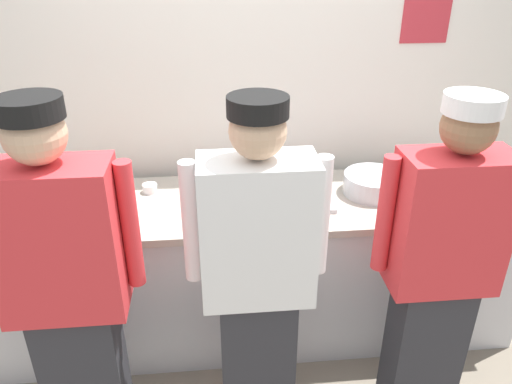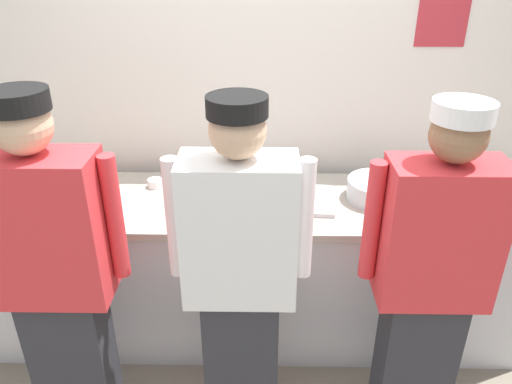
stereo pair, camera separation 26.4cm
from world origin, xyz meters
name	(u,v)px [view 1 (the left image)]	position (x,y,z in m)	size (l,w,h in m)	color
ground_plane	(254,373)	(0.00, 0.00, 0.00)	(9.00, 9.00, 0.00)	slate
wall_back	(240,97)	(0.00, 0.86, 1.33)	(4.88, 0.11, 2.65)	silver
prep_counter	(248,268)	(0.00, 0.38, 0.45)	(3.11, 0.71, 0.89)	silver
chef_near_left	(68,288)	(-0.78, -0.33, 0.91)	(0.61, 0.24, 1.70)	#2D2D33
chef_center	(257,276)	(-0.01, -0.30, 0.89)	(0.60, 0.24, 1.67)	#2D2D33
chef_far_right	(440,266)	(0.79, -0.29, 0.88)	(0.60, 0.24, 1.65)	#2D2D33
plate_stack_front	(455,182)	(1.19, 0.43, 0.92)	(0.24, 0.24, 0.06)	white
mixing_bowl_steel	(374,184)	(0.71, 0.40, 0.95)	(0.34, 0.34, 0.11)	#B7BABF
sheet_tray	(284,198)	(0.20, 0.37, 0.90)	(0.52, 0.34, 0.02)	#B7BABF
squeeze_bottle_primary	(74,183)	(-0.93, 0.48, 0.99)	(0.06, 0.06, 0.21)	orange
ramekin_yellow_sauce	(458,205)	(1.10, 0.18, 0.91)	(0.09, 0.09, 0.04)	white
ramekin_red_sauce	(0,221)	(-1.24, 0.24, 0.92)	(0.10, 0.10, 0.05)	white
ramekin_green_sauce	(150,188)	(-0.54, 0.53, 0.92)	(0.08, 0.08, 0.05)	white
deli_cup	(219,183)	(-0.15, 0.53, 0.93)	(0.09, 0.09, 0.08)	white
chefs_knife	(36,200)	(-1.15, 0.48, 0.90)	(0.27, 0.03, 0.02)	#B7BABF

